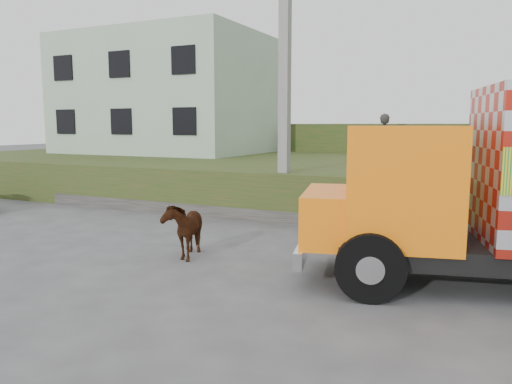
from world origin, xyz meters
The scene contains 8 objects.
ground centered at (0.00, 0.00, 0.00)m, with size 120.00×120.00×0.00m, color #474749.
embankment centered at (0.00, 10.00, 0.75)m, with size 40.00×12.00×1.50m, color #234617.
embankment_far centered at (0.00, 22.00, 1.50)m, with size 40.00×12.00×3.00m, color #234617.
retaining_strip centered at (-2.00, 4.20, 0.20)m, with size 16.00×0.50×0.40m, color #595651.
building centered at (-11.00, 13.00, 4.50)m, with size 10.00×8.00×6.00m, color #A6BEA2.
utility_pole centered at (-1.00, 4.60, 4.08)m, with size 1.20×0.30×8.00m.
cow centered at (-1.43, -0.22, 0.64)m, with size 0.69×1.51×1.27m, color black.
pedestrian centered at (1.65, 6.26, 2.40)m, with size 0.65×0.43×1.79m, color #2A2825.
Camera 1 is at (4.78, -9.42, 2.94)m, focal length 35.00 mm.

